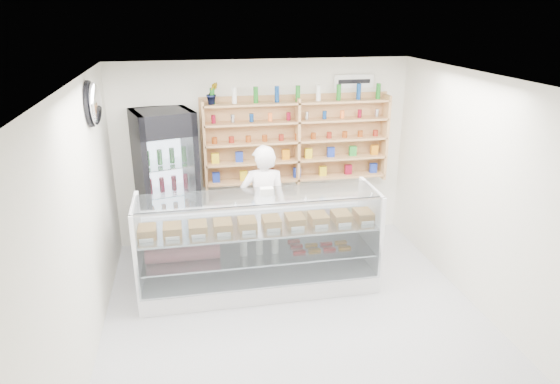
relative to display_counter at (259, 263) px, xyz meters
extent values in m
plane|color=#B6B6BB|center=(0.33, -0.90, -0.36)|extent=(5.00, 5.00, 0.00)
plane|color=white|center=(0.33, -0.90, 2.44)|extent=(5.00, 5.00, 0.00)
plane|color=silver|center=(0.33, 1.60, 1.04)|extent=(4.50, 0.00, 4.50)
plane|color=silver|center=(0.33, -3.40, 1.04)|extent=(4.50, 0.00, 4.50)
plane|color=silver|center=(-1.92, -0.90, 1.04)|extent=(0.00, 5.00, 5.00)
plane|color=silver|center=(2.58, -0.90, 1.04)|extent=(0.00, 5.00, 5.00)
cube|color=white|center=(0.00, -0.01, -0.24)|extent=(3.04, 0.86, 0.25)
cube|color=white|center=(0.00, 0.39, 0.21)|extent=(3.04, 0.05, 0.64)
cube|color=silver|center=(0.00, -0.01, 0.15)|extent=(2.92, 0.76, 0.02)
cube|color=silver|center=(0.00, -0.01, 0.53)|extent=(2.98, 0.79, 0.02)
cube|color=silver|center=(0.00, -0.43, 0.42)|extent=(2.98, 0.12, 1.06)
cube|color=silver|center=(0.00, -0.06, 0.95)|extent=(2.98, 0.60, 0.01)
imported|color=white|center=(0.18, 0.69, 0.52)|extent=(0.69, 0.50, 1.76)
cube|color=black|center=(-1.14, 1.24, 0.73)|extent=(0.96, 0.95, 2.17)
cube|color=#29053A|center=(-1.24, 0.90, 1.65)|extent=(0.75, 0.24, 0.30)
cube|color=silver|center=(-1.25, 0.88, 0.63)|extent=(0.64, 0.19, 1.72)
cube|color=tan|center=(-0.57, 1.44, 1.23)|extent=(0.04, 0.28, 1.33)
cube|color=tan|center=(0.83, 1.44, 1.23)|extent=(0.04, 0.28, 1.33)
cube|color=tan|center=(2.23, 1.44, 1.23)|extent=(0.04, 0.28, 1.33)
cube|color=tan|center=(0.83, 1.44, 0.64)|extent=(2.80, 0.28, 0.03)
cube|color=tan|center=(0.83, 1.44, 0.94)|extent=(2.80, 0.28, 0.03)
cube|color=tan|center=(0.83, 1.44, 1.24)|extent=(2.80, 0.28, 0.03)
cube|color=tan|center=(0.83, 1.44, 1.54)|extent=(2.80, 0.28, 0.03)
cube|color=tan|center=(0.83, 1.44, 1.82)|extent=(2.80, 0.28, 0.03)
imported|color=#1E6626|center=(-0.42, 1.44, 1.99)|extent=(0.21, 0.18, 0.32)
ellipsoid|color=silver|center=(-1.84, 0.30, 2.09)|extent=(0.15, 0.50, 0.50)
cube|color=white|center=(1.73, 1.57, 2.09)|extent=(0.62, 0.03, 0.20)
camera|label=1|loc=(-0.83, -5.75, 3.11)|focal=32.00mm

